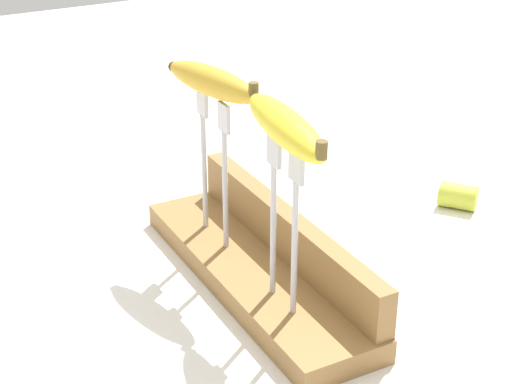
# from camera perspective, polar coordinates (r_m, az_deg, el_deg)

# --- Properties ---
(ground_plane) EXTENTS (3.00, 3.00, 0.00)m
(ground_plane) POSITION_cam_1_polar(r_m,az_deg,el_deg) (1.07, 0.00, -6.27)
(ground_plane) COLOR silver
(wooden_board) EXTENTS (0.43, 0.12, 0.03)m
(wooden_board) POSITION_cam_1_polar(r_m,az_deg,el_deg) (1.06, 0.00, -5.58)
(wooden_board) COLOR olive
(wooden_board) RESTS_ON ground
(board_backstop) EXTENTS (0.42, 0.02, 0.06)m
(board_backstop) POSITION_cam_1_polar(r_m,az_deg,el_deg) (1.06, 2.18, -2.87)
(board_backstop) COLOR olive
(board_backstop) RESTS_ON wooden_board
(fork_stand_left) EXTENTS (0.09, 0.01, 0.20)m
(fork_stand_left) POSITION_cam_1_polar(r_m,az_deg,el_deg) (1.07, -2.86, 2.50)
(fork_stand_left) COLOR #B2B2B7
(fork_stand_left) RESTS_ON wooden_board
(fork_stand_right) EXTENTS (0.07, 0.01, 0.20)m
(fork_stand_right) POSITION_cam_1_polar(r_m,az_deg,el_deg) (0.92, 1.91, -1.27)
(fork_stand_right) COLOR #B2B2B7
(fork_stand_right) RESTS_ON wooden_board
(banana_raised_left) EXTENTS (0.17, 0.07, 0.04)m
(banana_raised_left) POSITION_cam_1_polar(r_m,az_deg,el_deg) (1.03, -2.99, 7.48)
(banana_raised_left) COLOR gold
(banana_raised_left) RESTS_ON fork_stand_left
(banana_raised_right) EXTENTS (0.19, 0.06, 0.04)m
(banana_raised_right) POSITION_cam_1_polar(r_m,az_deg,el_deg) (0.88, 2.01, 4.46)
(banana_raised_right) COLOR yellow
(banana_raised_right) RESTS_ON fork_stand_right
(banana_chunk_near) EXTENTS (0.07, 0.06, 0.04)m
(banana_chunk_near) POSITION_cam_1_polar(r_m,az_deg,el_deg) (1.28, 13.48, -0.27)
(banana_chunk_near) COLOR #B2C138
(banana_chunk_near) RESTS_ON ground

